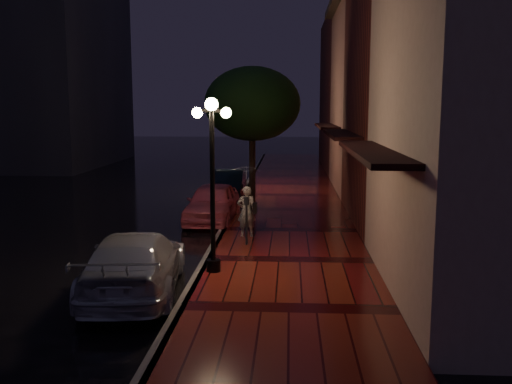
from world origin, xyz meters
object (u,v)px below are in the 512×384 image
at_px(streetlamp_near, 212,174).
at_px(silver_car, 135,263).
at_px(navy_car, 228,184).
at_px(pink_car, 212,203).
at_px(streetlamp_far, 251,140).
at_px(parking_meter, 247,216).
at_px(street_tree, 252,106).
at_px(woman_with_umbrella, 246,190).

bearing_deg(streetlamp_near, silver_car, -139.31).
bearing_deg(navy_car, pink_car, -91.30).
bearing_deg(streetlamp_far, pink_car, -97.56).
bearing_deg(pink_car, parking_meter, -66.15).
bearing_deg(streetlamp_near, pink_car, 97.90).
distance_m(streetlamp_near, parking_meter, 3.29).
distance_m(silver_car, parking_meter, 4.77).
height_order(streetlamp_near, pink_car, streetlamp_near).
relative_size(street_tree, woman_with_umbrella, 2.56).
distance_m(streetlamp_far, pink_car, 7.46).
relative_size(silver_car, parking_meter, 3.43).
distance_m(navy_car, silver_car, 13.71).
xyz_separation_m(streetlamp_near, woman_with_umbrella, (0.54, 3.91, -0.95)).
distance_m(navy_car, parking_meter, 9.62).
bearing_deg(pink_car, silver_car, -92.07).
bearing_deg(navy_car, parking_meter, -81.90).
relative_size(streetlamp_near, streetlamp_far, 1.00).
relative_size(street_tree, navy_car, 1.44).
xyz_separation_m(silver_car, woman_with_umbrella, (2.15, 5.29, 0.93)).
distance_m(streetlamp_far, silver_car, 15.58).
height_order(streetlamp_far, pink_car, streetlamp_far).
height_order(streetlamp_near, street_tree, street_tree).
xyz_separation_m(streetlamp_far, pink_car, (-0.95, -7.16, -1.88)).
distance_m(streetlamp_far, navy_car, 2.74).
bearing_deg(streetlamp_near, street_tree, 88.65).
xyz_separation_m(navy_car, woman_with_umbrella, (1.49, -8.40, 0.98)).
xyz_separation_m(streetlamp_far, parking_meter, (0.62, -11.18, -1.57)).
bearing_deg(street_tree, streetlamp_near, -91.35).
bearing_deg(pink_car, streetlamp_near, -79.58).
relative_size(pink_car, woman_with_umbrella, 1.86).
xyz_separation_m(street_tree, silver_car, (-1.87, -12.38, -3.52)).
distance_m(pink_car, woman_with_umbrella, 3.42).
relative_size(navy_car, parking_meter, 2.78).
bearing_deg(silver_car, pink_car, -100.87).
bearing_deg(navy_car, street_tree, -48.76).
distance_m(pink_car, navy_car, 5.47).
height_order(street_tree, pink_car, street_tree).
relative_size(streetlamp_near, silver_car, 0.87).
relative_size(streetlamp_near, navy_car, 1.07).
bearing_deg(parking_meter, street_tree, 111.13).
xyz_separation_m(streetlamp_near, silver_car, (-1.61, -1.38, -1.88)).
bearing_deg(parking_meter, pink_car, 129.92).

